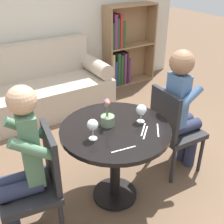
{
  "coord_description": "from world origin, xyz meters",
  "views": [
    {
      "loc": [
        -1.02,
        -1.59,
        1.93
      ],
      "look_at": [
        0.0,
        0.05,
        0.85
      ],
      "focal_mm": 45.0,
      "sensor_mm": 36.0,
      "label": 1
    }
  ],
  "objects": [
    {
      "name": "back_wall",
      "position": [
        0.0,
        2.33,
        1.35
      ],
      "size": [
        5.2,
        0.05,
        2.7
      ],
      "color": "beige",
      "rests_on": "ground_plane"
    },
    {
      "name": "wine_glass_left",
      "position": [
        -0.22,
        -0.04,
        0.85
      ],
      "size": [
        0.08,
        0.08,
        0.16
      ],
      "color": "white",
      "rests_on": "round_table"
    },
    {
      "name": "flower_vase",
      "position": [
        -0.03,
        0.07,
        0.8
      ],
      "size": [
        0.11,
        0.11,
        0.23
      ],
      "color": "gray",
      "rests_on": "round_table"
    },
    {
      "name": "couch",
      "position": [
        0.0,
        1.91,
        0.31
      ],
      "size": [
        1.88,
        0.8,
        0.92
      ],
      "color": "#B7A893",
      "rests_on": "ground_plane"
    },
    {
      "name": "person_left",
      "position": [
        -0.76,
        0.02,
        0.66
      ],
      "size": [
        0.45,
        0.38,
        1.25
      ],
      "rotation": [
        0.0,
        0.0,
        -1.71
      ],
      "color": "#282D47",
      "rests_on": "ground_plane"
    },
    {
      "name": "fork_left_setting",
      "position": [
        -0.1,
        -0.27,
        0.73
      ],
      "size": [
        0.19,
        0.04,
        0.0
      ],
      "color": "silver",
      "rests_on": "round_table"
    },
    {
      "name": "fork_right_setting",
      "position": [
        0.17,
        -0.14,
        0.73
      ],
      "size": [
        0.14,
        0.14,
        0.0
      ],
      "color": "silver",
      "rests_on": "round_table"
    },
    {
      "name": "chair_right",
      "position": [
        0.67,
        0.03,
        0.49
      ],
      "size": [
        0.44,
        0.44,
        0.9
      ],
      "rotation": [
        0.0,
        0.0,
        1.52
      ],
      "color": "#232326",
      "rests_on": "ground_plane"
    },
    {
      "name": "person_right",
      "position": [
        0.75,
        0.02,
        0.68
      ],
      "size": [
        0.43,
        0.35,
        1.25
      ],
      "rotation": [
        0.0,
        0.0,
        1.52
      ],
      "color": "#282D47",
      "rests_on": "ground_plane"
    },
    {
      "name": "wine_glass_right",
      "position": [
        0.23,
        -0.03,
        0.84
      ],
      "size": [
        0.09,
        0.09,
        0.15
      ],
      "color": "white",
      "rests_on": "round_table"
    },
    {
      "name": "round_table",
      "position": [
        0.0,
        0.0,
        0.58
      ],
      "size": [
        0.89,
        0.89,
        0.73
      ],
      "color": "black",
      "rests_on": "ground_plane"
    },
    {
      "name": "knife_right_setting",
      "position": [
        0.16,
        -0.18,
        0.73
      ],
      "size": [
        0.15,
        0.14,
        0.0
      ],
      "color": "silver",
      "rests_on": "round_table"
    },
    {
      "name": "bookshelf_right",
      "position": [
        1.52,
        2.17,
        0.58
      ],
      "size": [
        0.88,
        0.28,
        1.29
      ],
      "color": "#93704C",
      "rests_on": "ground_plane"
    },
    {
      "name": "knife_left_setting",
      "position": [
        0.26,
        -0.21,
        0.73
      ],
      "size": [
        0.12,
        0.16,
        0.0
      ],
      "color": "silver",
      "rests_on": "round_table"
    },
    {
      "name": "chair_left",
      "position": [
        -0.67,
        0.0,
        0.49
      ],
      "size": [
        0.47,
        0.47,
        0.9
      ],
      "rotation": [
        0.0,
        0.0,
        -1.71
      ],
      "color": "#232326",
      "rests_on": "ground_plane"
    },
    {
      "name": "ground_plane",
      "position": [
        0.0,
        0.0,
        0.0
      ],
      "size": [
        16.0,
        16.0,
        0.0
      ],
      "primitive_type": "plane",
      "color": "brown"
    }
  ]
}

